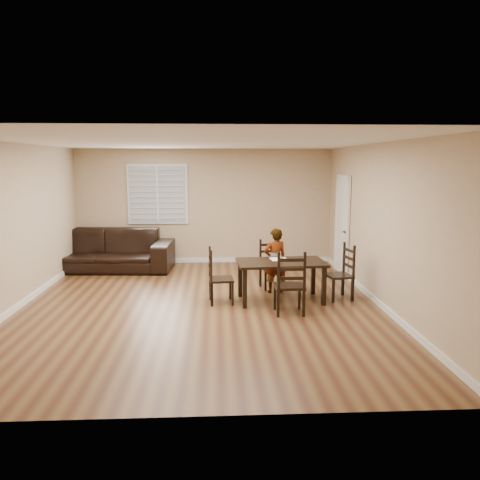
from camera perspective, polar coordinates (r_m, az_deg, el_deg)
The scene contains 11 objects.
ground at distance 7.97m, azimuth -4.80°, elevation -7.96°, with size 7.00×7.00×0.00m, color brown.
room at distance 7.81m, azimuth -4.68°, elevation 5.20°, with size 6.04×7.04×2.72m.
dining_table at distance 8.09m, azimuth 5.01°, elevation -3.22°, with size 1.55×0.93×0.70m.
chair_near at distance 9.04m, azimuth 3.71°, elevation -3.10°, with size 0.49×0.46×0.93m.
chair_far at distance 7.36m, azimuth 6.18°, elevation -5.68°, with size 0.47×0.44×1.03m.
chair_left at distance 7.99m, azimuth -3.13°, elevation -4.67°, with size 0.43×0.46×0.96m.
chair_right at distance 8.44m, azimuth 12.66°, elevation -4.05°, with size 0.48×0.51×0.98m.
child at distance 8.61m, azimuth 4.29°, elevation -2.52°, with size 0.44×0.29×1.20m, color gray.
napkin at distance 8.23m, azimuth 4.78°, elevation -2.34°, with size 0.29×0.29×0.00m, color beige.
donut at distance 8.23m, azimuth 4.91°, elevation -2.19°, with size 0.10×0.10×0.04m.
sofa at distance 10.88m, azimuth -16.44°, elevation -1.17°, with size 3.10×1.21×0.90m, color black.
Camera 1 is at (0.28, -7.61, 2.37)m, focal length 35.00 mm.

